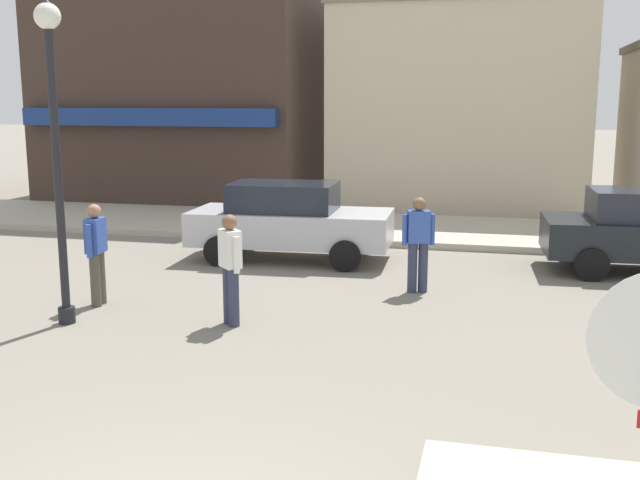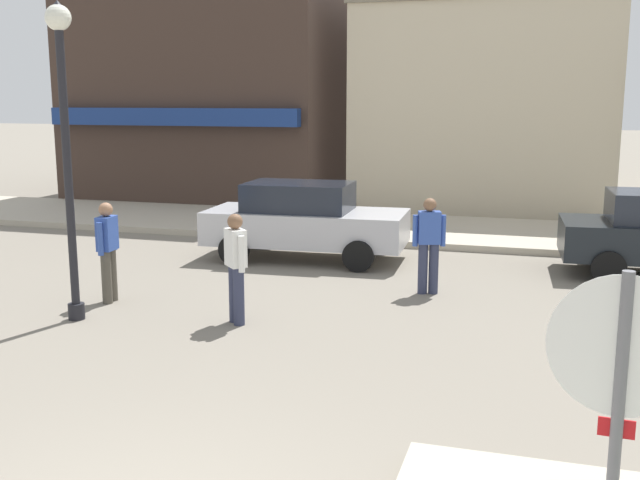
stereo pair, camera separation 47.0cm
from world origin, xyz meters
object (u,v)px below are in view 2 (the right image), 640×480
at_px(parked_car_nearest, 304,220).
at_px(pedestrian_crossing_near, 108,249).
at_px(stop_sign, 618,407).
at_px(pedestrian_kerb_side, 236,265).
at_px(pedestrian_crossing_far, 429,243).
at_px(lamp_post, 64,117).

height_order(parked_car_nearest, pedestrian_crossing_near, pedestrian_crossing_near).
height_order(stop_sign, pedestrian_kerb_side, stop_sign).
bearing_deg(stop_sign, pedestrian_crossing_far, 105.77).
bearing_deg(parked_car_nearest, lamp_post, -111.17).
distance_m(lamp_post, pedestrian_crossing_far, 5.99).
bearing_deg(parked_car_nearest, stop_sign, -63.01).
distance_m(pedestrian_crossing_far, pedestrian_kerb_side, 3.46).
relative_size(stop_sign, pedestrian_crossing_far, 1.43).
bearing_deg(lamp_post, pedestrian_kerb_side, 11.94).
bearing_deg(pedestrian_kerb_side, pedestrian_crossing_far, 46.11).
relative_size(lamp_post, pedestrian_kerb_side, 2.82).
xyz_separation_m(stop_sign, pedestrian_kerb_side, (-4.63, 5.43, -0.65)).
bearing_deg(lamp_post, pedestrian_crossing_far, 32.18).
relative_size(parked_car_nearest, pedestrian_crossing_far, 2.53).
bearing_deg(pedestrian_crossing_near, lamp_post, -86.81).
xyz_separation_m(pedestrian_crossing_near, pedestrian_crossing_far, (4.81, 2.00, 0.00)).
distance_m(stop_sign, pedestrian_crossing_far, 8.26).
xyz_separation_m(lamp_post, parked_car_nearest, (1.93, 4.99, -2.15)).
xyz_separation_m(stop_sign, pedestrian_crossing_near, (-7.04, 5.93, -0.65)).
bearing_deg(parked_car_nearest, pedestrian_kerb_side, -84.64).
distance_m(lamp_post, parked_car_nearest, 5.77).
height_order(stop_sign, pedestrian_crossing_near, stop_sign).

